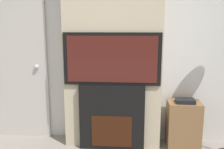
% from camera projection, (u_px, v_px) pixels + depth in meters
% --- Properties ---
extents(wall_back, '(6.00, 0.06, 2.70)m').
position_uv_depth(wall_back, '(114.00, 40.00, 3.25)').
color(wall_back, silver).
rests_on(wall_back, ground_plane).
extents(chimney_breast, '(1.20, 0.29, 2.70)m').
position_uv_depth(chimney_breast, '(113.00, 41.00, 3.08)').
color(chimney_breast, '#BCAD8E').
rests_on(chimney_breast, ground_plane).
extents(fireplace, '(0.80, 0.15, 0.83)m').
position_uv_depth(fireplace, '(112.00, 117.00, 3.11)').
color(fireplace, black).
rests_on(fireplace, ground_plane).
extents(television, '(1.17, 0.07, 0.63)m').
position_uv_depth(television, '(112.00, 59.00, 2.97)').
color(television, black).
rests_on(television, fireplace).
extents(media_stand, '(0.40, 0.30, 0.65)m').
position_uv_depth(media_stand, '(183.00, 124.00, 3.15)').
color(media_stand, brown).
rests_on(media_stand, ground_plane).
extents(entry_door, '(0.91, 0.09, 2.08)m').
position_uv_depth(entry_door, '(15.00, 63.00, 3.36)').
color(entry_door, '#BCB7AD').
rests_on(entry_door, ground_plane).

